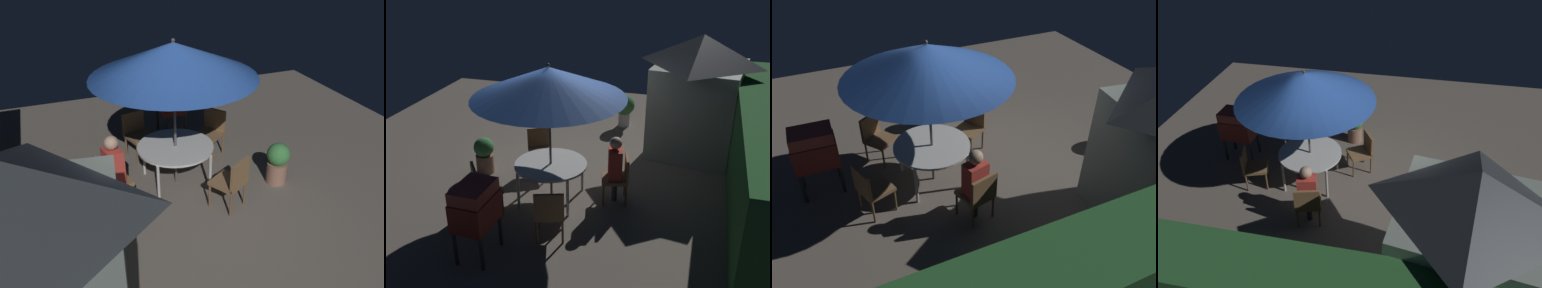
# 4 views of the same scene
# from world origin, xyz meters

# --- Properties ---
(ground_plane) EXTENTS (11.00, 11.00, 0.00)m
(ground_plane) POSITION_xyz_m (0.00, 0.00, 0.00)
(ground_plane) COLOR #6B6056
(garden_shed) EXTENTS (2.15, 2.10, 2.60)m
(garden_shed) POSITION_xyz_m (-1.84, 2.36, 1.32)
(garden_shed) COLOR gray
(garden_shed) RESTS_ON ground
(patio_table) EXTENTS (1.29, 1.29, 0.73)m
(patio_table) POSITION_xyz_m (0.99, 0.01, 0.68)
(patio_table) COLOR white
(patio_table) RESTS_ON ground
(patio_umbrella) EXTENTS (2.62, 2.62, 2.54)m
(patio_umbrella) POSITION_xyz_m (0.99, 0.01, 2.22)
(patio_umbrella) COLOR #4C4C51
(patio_umbrella) RESTS_ON ground
(bbq_grill) EXTENTS (0.72, 0.52, 1.20)m
(bbq_grill) POSITION_xyz_m (2.80, -0.50, 0.85)
(bbq_grill) COLOR maroon
(bbq_grill) RESTS_ON ground
(chair_near_shed) EXTENTS (0.56, 0.56, 0.90)m
(chair_near_shed) POSITION_xyz_m (0.70, 1.20, 0.52)
(chair_near_shed) COLOR olive
(chair_near_shed) RESTS_ON ground
(chair_far_side) EXTENTS (0.63, 0.63, 0.90)m
(chair_far_side) POSITION_xyz_m (-0.01, -0.57, 0.52)
(chair_far_side) COLOR olive
(chair_far_side) RESTS_ON ground
(chair_toward_hedge) EXTENTS (0.65, 0.65, 0.90)m
(chair_toward_hedge) POSITION_xyz_m (1.71, -0.97, 0.52)
(chair_toward_hedge) COLOR olive
(chair_toward_hedge) RESTS_ON ground
(chair_toward_house) EXTENTS (0.59, 0.58, 0.90)m
(chair_toward_house) POSITION_xyz_m (2.15, 0.39, 0.52)
(chair_toward_house) COLOR olive
(chair_toward_house) RESTS_ON ground
(potted_plant_by_shed) EXTENTS (0.51, 0.51, 0.81)m
(potted_plant_by_shed) POSITION_xyz_m (-2.87, 0.60, 0.49)
(potted_plant_by_shed) COLOR silver
(potted_plant_by_shed) RESTS_ON ground
(potted_plant_by_grill) EXTENTS (0.40, 0.40, 0.75)m
(potted_plant_by_grill) POSITION_xyz_m (0.37, -1.63, 0.40)
(potted_plant_by_grill) COLOR #936651
(potted_plant_by_grill) RESTS_ON ground
(person_in_red) EXTENTS (0.39, 0.31, 1.26)m
(person_in_red) POSITION_xyz_m (0.72, 1.12, 0.78)
(person_in_red) COLOR #CC3D33
(person_in_red) RESTS_ON ground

